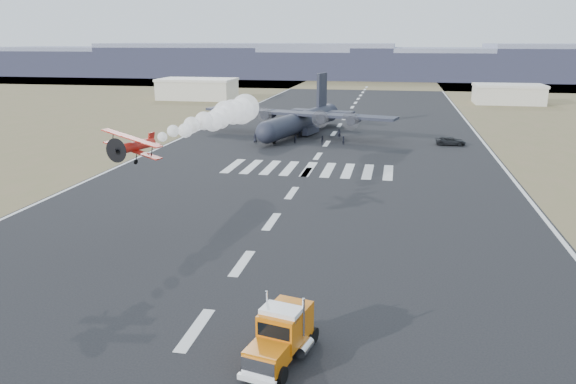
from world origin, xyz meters
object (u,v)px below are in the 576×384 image
(crew_e, at_px, (255,137))
(crew_f, at_px, (273,132))
(support_vehicle, at_px, (451,141))
(crew_h, at_px, (296,139))
(hangar_right, at_px, (508,94))
(crew_a, at_px, (344,140))
(semi_truck, at_px, (282,334))
(crew_c, at_px, (278,138))
(crew_g, at_px, (339,134))
(hangar_left, at_px, (197,89))
(aerobatic_biplane, at_px, (134,146))
(crew_d, at_px, (322,140))
(transport_aircraft, at_px, (301,120))
(crew_b, at_px, (300,133))

(crew_e, bearing_deg, crew_f, -100.24)
(support_vehicle, distance_m, crew_h, 29.13)
(hangar_right, height_order, crew_a, hangar_right)
(semi_truck, xyz_separation_m, crew_c, (-15.99, 73.96, -0.88))
(crew_g, bearing_deg, hangar_left, 112.82)
(hangar_right, bearing_deg, crew_h, -123.47)
(semi_truck, bearing_deg, aerobatic_biplane, 148.16)
(support_vehicle, distance_m, crew_a, 20.07)
(crew_a, xyz_separation_m, crew_d, (-3.92, -0.71, 0.04))
(hangar_right, relative_size, crew_e, 11.66)
(hangar_left, bearing_deg, crew_g, -51.20)
(crew_e, bearing_deg, semi_truck, 110.02)
(crew_d, bearing_deg, hangar_left, 44.91)
(aerobatic_biplane, distance_m, transport_aircraft, 66.87)
(crew_e, bearing_deg, crew_a, -174.34)
(semi_truck, xyz_separation_m, support_vehicle, (16.47, 77.26, -0.94))
(semi_truck, height_order, crew_e, semi_truck)
(hangar_left, height_order, crew_e, hangar_left)
(crew_e, bearing_deg, transport_aircraft, -119.54)
(transport_aircraft, relative_size, support_vehicle, 7.53)
(hangar_left, bearing_deg, crew_d, -55.34)
(crew_g, bearing_deg, crew_b, 163.47)
(support_vehicle, height_order, crew_c, crew_c)
(hangar_right, height_order, aerobatic_biplane, aerobatic_biplane)
(hangar_right, height_order, crew_c, hangar_right)
(crew_b, bearing_deg, hangar_left, 7.26)
(hangar_left, distance_m, crew_b, 80.98)
(crew_e, height_order, crew_g, crew_g)
(crew_a, bearing_deg, crew_h, 102.17)
(hangar_left, height_order, crew_f, hangar_left)
(support_vehicle, bearing_deg, crew_c, 94.95)
(support_vehicle, bearing_deg, crew_f, 83.74)
(transport_aircraft, bearing_deg, semi_truck, -66.67)
(semi_truck, distance_m, crew_b, 81.56)
(crew_f, height_order, crew_g, crew_g)
(crew_f, xyz_separation_m, crew_h, (5.97, -6.78, -0.03))
(crew_c, height_order, crew_h, crew_c)
(support_vehicle, relative_size, crew_a, 3.30)
(crew_b, height_order, crew_e, crew_b)
(hangar_left, relative_size, crew_f, 14.52)
(semi_truck, bearing_deg, crew_b, 111.91)
(crew_e, bearing_deg, crew_h, -173.28)
(crew_b, xyz_separation_m, crew_h, (0.32, -6.77, -0.11))
(support_vehicle, bearing_deg, hangar_left, 46.10)
(crew_h, bearing_deg, semi_truck, -157.85)
(crew_a, xyz_separation_m, crew_h, (-9.15, -0.03, -0.01))
(transport_aircraft, height_order, crew_f, transport_aircraft)
(crew_c, xyz_separation_m, crew_f, (-2.44, 6.60, 0.02))
(support_vehicle, relative_size, crew_b, 2.93)
(crew_b, height_order, crew_c, crew_b)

